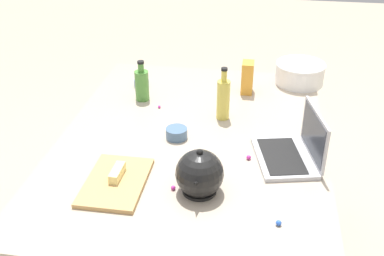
% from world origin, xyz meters
% --- Properties ---
extents(island_counter, '(1.59, 1.18, 0.90)m').
position_xyz_m(island_counter, '(0.00, 0.00, 0.45)').
color(island_counter, olive).
rests_on(island_counter, ground).
extents(laptop, '(0.35, 0.29, 0.22)m').
position_xyz_m(laptop, '(0.11, 0.44, 0.95)').
color(laptop, '#B7B7BC').
rests_on(laptop, island_counter).
extents(mixing_bowl_large, '(0.27, 0.27, 0.12)m').
position_xyz_m(mixing_bowl_large, '(-0.67, 0.49, 0.96)').
color(mixing_bowl_large, white).
rests_on(mixing_bowl_large, island_counter).
extents(bottle_oil, '(0.06, 0.06, 0.26)m').
position_xyz_m(bottle_oil, '(-0.21, 0.12, 1.00)').
color(bottle_oil, '#DBC64C').
rests_on(bottle_oil, island_counter).
extents(bottle_olive, '(0.07, 0.07, 0.21)m').
position_xyz_m(bottle_olive, '(-0.34, -0.31, 0.98)').
color(bottle_olive, '#4C8C38').
rests_on(bottle_olive, island_counter).
extents(kettle, '(0.21, 0.18, 0.20)m').
position_xyz_m(kettle, '(0.38, 0.09, 0.98)').
color(kettle, black).
rests_on(kettle, island_counter).
extents(cutting_board, '(0.33, 0.22, 0.02)m').
position_xyz_m(cutting_board, '(0.38, -0.23, 0.91)').
color(cutting_board, tan).
rests_on(cutting_board, island_counter).
extents(butter_stick_left, '(0.11, 0.04, 0.04)m').
position_xyz_m(butter_stick_left, '(0.36, -0.23, 0.94)').
color(butter_stick_left, '#F4E58C').
rests_on(butter_stick_left, cutting_board).
extents(ramekin_small, '(0.08, 0.08, 0.04)m').
position_xyz_m(ramekin_small, '(-0.49, -0.36, 0.92)').
color(ramekin_small, slate).
rests_on(ramekin_small, island_counter).
extents(ramekin_medium, '(0.10, 0.10, 0.05)m').
position_xyz_m(ramekin_medium, '(0.01, -0.07, 0.92)').
color(ramekin_medium, slate).
rests_on(ramekin_medium, island_counter).
extents(candy_bag, '(0.09, 0.06, 0.17)m').
position_xyz_m(candy_bag, '(-0.51, 0.21, 0.99)').
color(candy_bag, gold).
rests_on(candy_bag, island_counter).
extents(candy_0, '(0.02, 0.02, 0.02)m').
position_xyz_m(candy_0, '(0.14, 0.26, 0.91)').
color(candy_0, '#CC3399').
rests_on(candy_0, island_counter).
extents(candy_1, '(0.01, 0.01, 0.01)m').
position_xyz_m(candy_1, '(-0.26, -0.21, 0.91)').
color(candy_1, '#CC3399').
rests_on(candy_1, island_counter).
extents(candy_2, '(0.02, 0.02, 0.02)m').
position_xyz_m(candy_2, '(0.39, -0.01, 0.91)').
color(candy_2, '#CC3399').
rests_on(candy_2, island_counter).
extents(candy_3, '(0.02, 0.02, 0.02)m').
position_xyz_m(candy_3, '(0.52, 0.38, 0.91)').
color(candy_3, blue).
rests_on(candy_3, island_counter).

